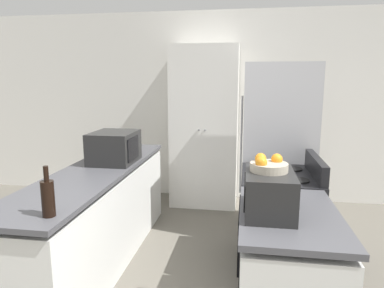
{
  "coord_description": "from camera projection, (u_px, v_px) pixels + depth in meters",
  "views": [
    {
      "loc": [
        0.52,
        -1.45,
        1.68
      ],
      "look_at": [
        0.0,
        1.84,
        1.05
      ],
      "focal_mm": 32.0,
      "sensor_mm": 36.0,
      "label": 1
    }
  ],
  "objects": [
    {
      "name": "fruit_bowl",
      "position": [
        268.0,
        165.0,
        2.04
      ],
      "size": [
        0.23,
        0.23,
        0.1
      ],
      "color": "#B2A893",
      "rests_on": "toaster_oven"
    },
    {
      "name": "counter_left",
      "position": [
        98.0,
        218.0,
        3.14
      ],
      "size": [
        0.6,
        2.48,
        0.89
      ],
      "color": "silver",
      "rests_on": "ground_plane"
    },
    {
      "name": "pantry_cabinet",
      "position": [
        205.0,
        127.0,
        4.57
      ],
      "size": [
        0.87,
        0.58,
        2.11
      ],
      "color": "white",
      "rests_on": "ground_plane"
    },
    {
      "name": "microwave",
      "position": [
        114.0,
        147.0,
        3.3
      ],
      "size": [
        0.41,
        0.48,
        0.3
      ],
      "color": "black",
      "rests_on": "counter_left"
    },
    {
      "name": "refrigerator",
      "position": [
        277.0,
        151.0,
        3.67
      ],
      "size": [
        0.75,
        0.77,
        1.84
      ],
      "color": "#B7B7BC",
      "rests_on": "ground_plane"
    },
    {
      "name": "wine_bottle",
      "position": [
        48.0,
        197.0,
        1.99
      ],
      "size": [
        0.08,
        0.08,
        0.3
      ],
      "color": "black",
      "rests_on": "counter_left"
    },
    {
      "name": "toaster_oven",
      "position": [
        269.0,
        192.0,
        2.05
      ],
      "size": [
        0.29,
        0.46,
        0.25
      ],
      "color": "black",
      "rests_on": "counter_right"
    },
    {
      "name": "counter_right",
      "position": [
        286.0,
        281.0,
        2.16
      ],
      "size": [
        0.6,
        0.95,
        0.89
      ],
      "color": "silver",
      "rests_on": "ground_plane"
    },
    {
      "name": "stove",
      "position": [
        277.0,
        222.0,
        2.99
      ],
      "size": [
        0.66,
        0.75,
        1.05
      ],
      "color": "black",
      "rests_on": "ground_plane"
    },
    {
      "name": "wall_back",
      "position": [
        209.0,
        107.0,
        4.84
      ],
      "size": [
        7.0,
        0.06,
        2.6
      ],
      "color": "white",
      "rests_on": "ground_plane"
    }
  ]
}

